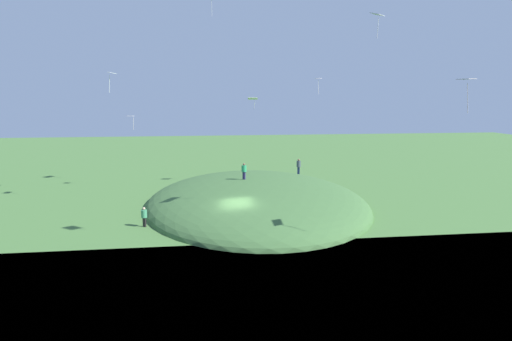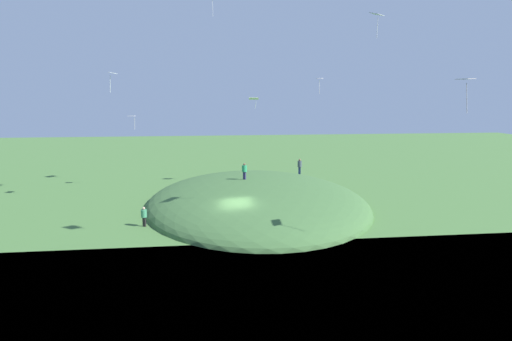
{
  "view_description": "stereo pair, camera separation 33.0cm",
  "coord_description": "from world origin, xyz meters",
  "px_view_note": "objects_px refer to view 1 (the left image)",
  "views": [
    {
      "loc": [
        -32.67,
        2.61,
        10.15
      ],
      "look_at": [
        3.3,
        -1.98,
        3.87
      ],
      "focal_mm": 30.15,
      "sensor_mm": 36.0,
      "label": 1
    },
    {
      "loc": [
        -32.71,
        2.28,
        10.15
      ],
      "look_at": [
        3.3,
        -1.98,
        3.87
      ],
      "focal_mm": 30.15,
      "sensor_mm": 36.0,
      "label": 2
    }
  ],
  "objects_px": {
    "kite_9": "(112,74)",
    "kite_0": "(319,80)",
    "person_with_child": "(244,169)",
    "kite_4": "(466,81)",
    "kite_8": "(131,117)",
    "person_on_hilltop": "(144,215)",
    "kite_1": "(253,99)",
    "kite_5": "(377,15)",
    "person_walking_path": "(299,165)"
  },
  "relations": [
    {
      "from": "person_with_child",
      "to": "kite_5",
      "type": "relative_size",
      "value": 0.93
    },
    {
      "from": "kite_8",
      "to": "person_on_hilltop",
      "type": "bearing_deg",
      "value": -168.59
    },
    {
      "from": "person_with_child",
      "to": "kite_8",
      "type": "height_order",
      "value": "kite_8"
    },
    {
      "from": "kite_1",
      "to": "kite_9",
      "type": "xyz_separation_m",
      "value": [
        -6.89,
        13.79,
        2.26
      ]
    },
    {
      "from": "kite_0",
      "to": "person_walking_path",
      "type": "bearing_deg",
      "value": 45.09
    },
    {
      "from": "kite_0",
      "to": "kite_9",
      "type": "xyz_separation_m",
      "value": [
        -4.85,
        20.73,
        0.24
      ]
    },
    {
      "from": "kite_0",
      "to": "kite_9",
      "type": "relative_size",
      "value": 0.91
    },
    {
      "from": "kite_5",
      "to": "kite_4",
      "type": "bearing_deg",
      "value": -147.79
    },
    {
      "from": "person_walking_path",
      "to": "kite_0",
      "type": "bearing_deg",
      "value": -26.24
    },
    {
      "from": "kite_4",
      "to": "kite_1",
      "type": "bearing_deg",
      "value": 21.39
    },
    {
      "from": "kite_4",
      "to": "kite_5",
      "type": "height_order",
      "value": "kite_5"
    },
    {
      "from": "kite_4",
      "to": "person_with_child",
      "type": "bearing_deg",
      "value": 34.58
    },
    {
      "from": "person_with_child",
      "to": "kite_9",
      "type": "distance_m",
      "value": 14.96
    },
    {
      "from": "person_on_hilltop",
      "to": "kite_5",
      "type": "relative_size",
      "value": 0.94
    },
    {
      "from": "kite_0",
      "to": "kite_8",
      "type": "distance_m",
      "value": 20.78
    },
    {
      "from": "person_on_hilltop",
      "to": "kite_0",
      "type": "bearing_deg",
      "value": -110.71
    },
    {
      "from": "kite_0",
      "to": "kite_4",
      "type": "bearing_deg",
      "value": -173.23
    },
    {
      "from": "kite_1",
      "to": "kite_9",
      "type": "relative_size",
      "value": 0.7
    },
    {
      "from": "kite_4",
      "to": "kite_9",
      "type": "xyz_separation_m",
      "value": [
        17.62,
        23.39,
        1.11
      ]
    },
    {
      "from": "person_on_hilltop",
      "to": "kite_4",
      "type": "bearing_deg",
      "value": -172.96
    },
    {
      "from": "person_walking_path",
      "to": "kite_8",
      "type": "bearing_deg",
      "value": -162.18
    },
    {
      "from": "kite_1",
      "to": "kite_5",
      "type": "bearing_deg",
      "value": -162.01
    },
    {
      "from": "person_walking_path",
      "to": "kite_8",
      "type": "xyz_separation_m",
      "value": [
        0.28,
        18.64,
        5.56
      ]
    },
    {
      "from": "kite_8",
      "to": "kite_9",
      "type": "height_order",
      "value": "kite_9"
    },
    {
      "from": "person_walking_path",
      "to": "kite_1",
      "type": "distance_m",
      "value": 9.18
    },
    {
      "from": "kite_1",
      "to": "kite_4",
      "type": "bearing_deg",
      "value": -158.61
    },
    {
      "from": "kite_5",
      "to": "kite_8",
      "type": "xyz_separation_m",
      "value": [
        19.03,
        19.58,
        -7.62
      ]
    },
    {
      "from": "person_with_child",
      "to": "kite_0",
      "type": "distance_m",
      "value": 13.65
    },
    {
      "from": "kite_8",
      "to": "kite_4",
      "type": "bearing_deg",
      "value": -136.73
    },
    {
      "from": "kite_1",
      "to": "kite_9",
      "type": "bearing_deg",
      "value": 116.55
    },
    {
      "from": "person_walking_path",
      "to": "kite_5",
      "type": "distance_m",
      "value": 22.94
    },
    {
      "from": "person_on_hilltop",
      "to": "kite_0",
      "type": "distance_m",
      "value": 24.15
    },
    {
      "from": "person_walking_path",
      "to": "kite_0",
      "type": "distance_m",
      "value": 9.81
    },
    {
      "from": "kite_1",
      "to": "kite_4",
      "type": "relative_size",
      "value": 0.64
    },
    {
      "from": "kite_1",
      "to": "person_on_hilltop",
      "type": "bearing_deg",
      "value": 145.01
    },
    {
      "from": "person_with_child",
      "to": "kite_4",
      "type": "xyz_separation_m",
      "value": [
        -16.56,
        -11.41,
        7.79
      ]
    },
    {
      "from": "kite_4",
      "to": "kite_5",
      "type": "bearing_deg",
      "value": 32.21
    },
    {
      "from": "kite_9",
      "to": "kite_0",
      "type": "bearing_deg",
      "value": -76.83
    },
    {
      "from": "person_on_hilltop",
      "to": "kite_0",
      "type": "height_order",
      "value": "kite_0"
    },
    {
      "from": "person_with_child",
      "to": "person_on_hilltop",
      "type": "xyz_separation_m",
      "value": [
        -6.9,
        8.58,
        -2.25
      ]
    },
    {
      "from": "kite_8",
      "to": "kite_1",
      "type": "bearing_deg",
      "value": -89.55
    },
    {
      "from": "kite_1",
      "to": "kite_5",
      "type": "relative_size",
      "value": 0.76
    },
    {
      "from": "person_with_child",
      "to": "kite_8",
      "type": "distance_m",
      "value": 14.73
    },
    {
      "from": "kite_0",
      "to": "person_with_child",
      "type": "bearing_deg",
      "value": 124.03
    },
    {
      "from": "kite_4",
      "to": "kite_8",
      "type": "relative_size",
      "value": 1.31
    },
    {
      "from": "kite_5",
      "to": "kite_8",
      "type": "height_order",
      "value": "kite_5"
    },
    {
      "from": "kite_1",
      "to": "kite_8",
      "type": "xyz_separation_m",
      "value": [
        -0.1,
        13.37,
        -1.94
      ]
    },
    {
      "from": "person_with_child",
      "to": "kite_1",
      "type": "relative_size",
      "value": 1.22
    },
    {
      "from": "person_walking_path",
      "to": "person_with_child",
      "type": "bearing_deg",
      "value": -114.43
    },
    {
      "from": "person_on_hilltop",
      "to": "person_walking_path",
      "type": "height_order",
      "value": "person_walking_path"
    }
  ]
}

